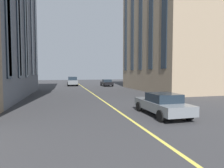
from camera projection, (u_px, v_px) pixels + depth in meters
name	position (u px, v px, depth m)	size (l,w,h in m)	color
lane_centre_line	(105.00, 102.00, 16.52)	(80.00, 0.16, 0.01)	#D8C64C
car_grey_far	(72.00, 81.00, 38.63)	(4.70, 2.14, 1.88)	slate
car_black_mid	(107.00, 83.00, 37.50)	(4.40, 1.95, 1.37)	black
car_grey_oncoming	(162.00, 104.00, 11.30)	(4.40, 1.95, 1.37)	slate
building_right_near	(180.00, 18.00, 28.61)	(16.60, 13.04, 22.23)	gray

